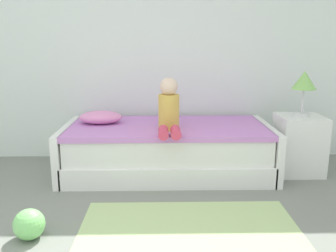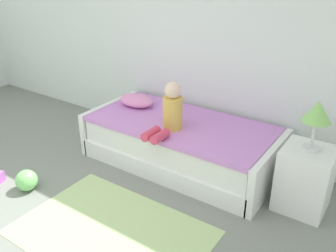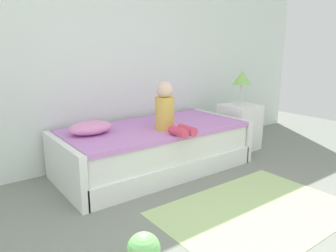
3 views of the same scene
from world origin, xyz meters
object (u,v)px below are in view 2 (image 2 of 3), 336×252
(child_figure, at_px, (170,112))
(bed, at_px, (181,143))
(table_lamp, at_px, (317,114))
(toy_ball, at_px, (27,180))
(nightstand, at_px, (305,179))
(pillow, at_px, (136,100))

(child_figure, bearing_deg, bed, 92.25)
(table_lamp, bearing_deg, toy_ball, -151.46)
(table_lamp, bearing_deg, child_figure, -172.07)
(child_figure, bearing_deg, nightstand, 7.93)
(table_lamp, bearing_deg, pillow, 176.03)
(pillow, xyz_separation_m, toy_ball, (-0.28, -1.41, -0.46))
(nightstand, bearing_deg, bed, 178.23)
(table_lamp, bearing_deg, nightstand, 0.00)
(child_figure, height_order, pillow, child_figure)
(pillow, distance_m, toy_ball, 1.51)
(table_lamp, height_order, pillow, table_lamp)
(nightstand, xyz_separation_m, child_figure, (-1.34, -0.19, 0.40))
(nightstand, xyz_separation_m, table_lamp, (0.00, 0.00, 0.64))
(toy_ball, bearing_deg, nightstand, 28.54)
(child_figure, bearing_deg, table_lamp, 7.93)
(bed, height_order, nightstand, nightstand)
(bed, distance_m, child_figure, 0.51)
(bed, height_order, table_lamp, table_lamp)
(child_figure, xyz_separation_m, pillow, (-0.70, 0.33, -0.14))
(table_lamp, relative_size, pillow, 1.02)
(nightstand, bearing_deg, child_figure, -172.07)
(table_lamp, relative_size, child_figure, 0.88)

